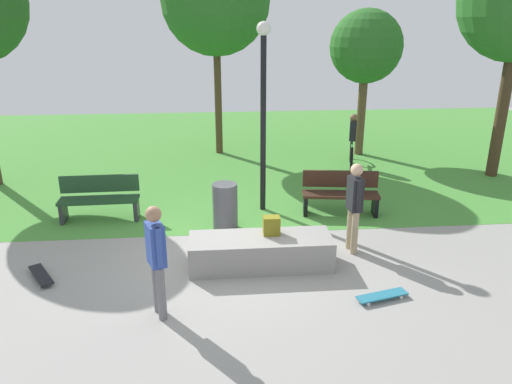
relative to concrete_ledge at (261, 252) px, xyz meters
name	(u,v)px	position (x,y,z in m)	size (l,w,h in m)	color
ground_plane	(228,259)	(-0.55, 0.29, -0.26)	(28.00, 28.00, 0.00)	gray
grass_lawn	(220,149)	(-0.55, 7.80, -0.26)	(26.60, 12.98, 0.01)	#478C38
concrete_ledge	(261,252)	(0.00, 0.00, 0.00)	(2.39, 0.80, 0.52)	gray
backpack_on_ledge	(271,226)	(0.19, 0.11, 0.42)	(0.28, 0.20, 0.32)	olive
skater_performing_trick	(156,254)	(-1.55, -1.32, 0.70)	(0.31, 0.41, 1.65)	slate
skater_watching	(354,201)	(1.68, 0.41, 0.69)	(0.23, 0.43, 1.64)	tan
skateboard_by_ledge	(382,296)	(1.70, -1.21, -0.20)	(0.82, 0.39, 0.08)	teal
skateboard_spare	(41,275)	(-3.57, -0.13, -0.20)	(0.60, 0.78, 0.08)	black
park_bench_far_left	(99,197)	(-3.12, 2.31, 0.22)	(1.61, 0.51, 0.91)	#1E4223
park_bench_by_oak	(340,192)	(1.91, 2.18, 0.22)	(1.65, 0.69, 0.91)	#331E14
tree_tall_oak	(216,0)	(-0.57, 7.39, 4.17)	(3.10, 3.10, 5.99)	#4C3823
tree_broad_elm	(366,48)	(3.71, 6.87, 2.90)	(2.10, 2.10, 4.24)	brown
lamp_post	(263,100)	(0.30, 2.56, 2.14)	(0.28, 0.28, 3.91)	black
trash_bin	(225,206)	(-0.55, 1.60, 0.21)	(0.49, 0.49, 0.93)	#4C4C51
cyclist_on_bicycle	(352,144)	(3.11, 5.60, 0.37)	(0.53, 1.77, 1.52)	black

